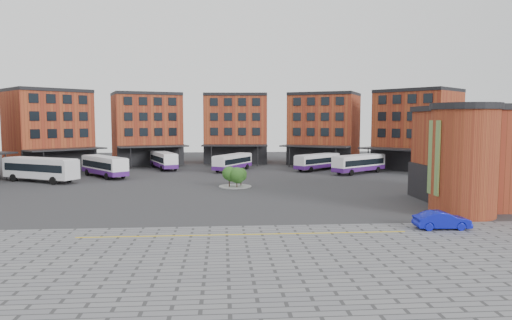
{
  "coord_description": "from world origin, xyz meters",
  "views": [
    {
      "loc": [
        0.31,
        -49.24,
        9.01
      ],
      "look_at": [
        4.53,
        7.87,
        4.0
      ],
      "focal_mm": 32.0,
      "sensor_mm": 36.0,
      "label": 1
    }
  ],
  "objects": [
    {
      "name": "main_building",
      "position": [
        -4.77,
        38.25,
        7.23
      ],
      "size": [
        94.14,
        42.48,
        14.6
      ],
      "color": "brown",
      "rests_on": "ground"
    },
    {
      "name": "bus_e",
      "position": [
        17.37,
        31.46,
        1.59
      ],
      "size": [
        9.48,
        8.56,
        2.93
      ],
      "rotation": [
        0.0,
        0.0,
        -0.87
      ],
      "color": "silver",
      "rests_on": "ground"
    },
    {
      "name": "bus_f",
      "position": [
        23.39,
        26.07,
        1.71
      ],
      "size": [
        10.66,
        8.6,
        3.16
      ],
      "rotation": [
        0.0,
        0.0,
        -0.96
      ],
      "color": "white",
      "rests_on": "ground"
    },
    {
      "name": "bus_a",
      "position": [
        -26.23,
        19.05,
        2.08
      ],
      "size": [
        12.3,
        8.34,
        3.52
      ],
      "rotation": [
        0.0,
        0.0,
        1.08
      ],
      "color": "silver",
      "rests_on": "ground"
    },
    {
      "name": "bus_d",
      "position": [
        2.12,
        31.93,
        1.59
      ],
      "size": [
        7.36,
        10.21,
        2.94
      ],
      "rotation": [
        0.0,
        0.0,
        -0.53
      ],
      "color": "white",
      "rests_on": "ground"
    },
    {
      "name": "blue_car",
      "position": [
        18.42,
        -13.31,
        0.75
      ],
      "size": [
        4.58,
        1.7,
        1.49
      ],
      "primitive_type": "imported",
      "rotation": [
        0.0,
        0.0,
        1.54
      ],
      "color": "#0C13A2",
      "rests_on": "ground"
    },
    {
      "name": "bus_c",
      "position": [
        -10.53,
        35.49,
        1.69
      ],
      "size": [
        6.33,
        11.29,
        3.13
      ],
      "rotation": [
        0.0,
        0.0,
        0.36
      ],
      "color": "white",
      "rests_on": "ground"
    },
    {
      "name": "bus_b",
      "position": [
        -18.42,
        24.27,
        1.78
      ],
      "size": [
        9.28,
        10.82,
        3.28
      ],
      "rotation": [
        0.0,
        0.0,
        0.66
      ],
      "color": "white",
      "rests_on": "ground"
    },
    {
      "name": "ground",
      "position": [
        0.0,
        0.0,
        0.0
      ],
      "size": [
        160.0,
        160.0,
        0.0
      ],
      "primitive_type": "plane",
      "color": "#28282B",
      "rests_on": "ground"
    },
    {
      "name": "yellow_line",
      "position": [
        2.0,
        -14.0,
        0.03
      ],
      "size": [
        26.0,
        0.15,
        0.02
      ],
      "primitive_type": "cube",
      "color": "gold",
      "rests_on": "paving_zone"
    },
    {
      "name": "paving_zone",
      "position": [
        2.0,
        -22.0,
        0.01
      ],
      "size": [
        50.0,
        22.0,
        0.02
      ],
      "primitive_type": "cube",
      "color": "slate",
      "rests_on": "ground"
    },
    {
      "name": "tree_island",
      "position": [
        2.04,
        11.47,
        1.56
      ],
      "size": [
        4.4,
        4.4,
        2.86
      ],
      "color": "gray",
      "rests_on": "ground"
    },
    {
      "name": "east_building",
      "position": [
        28.7,
        -3.06,
        5.29
      ],
      "size": [
        17.4,
        15.4,
        10.6
      ],
      "color": "brown",
      "rests_on": "ground"
    }
  ]
}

